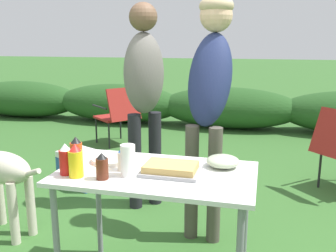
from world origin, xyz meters
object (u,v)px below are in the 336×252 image
bbq_sauce_bottle (102,167)px  paper_cup_stack (128,160)px  mixing_bowl (223,161)px  plate_stack (112,159)px  folding_table (156,184)px  ketchup_bottle (66,160)px  camp_chair_near_hedge (118,113)px  mayo_bottle (123,159)px  hot_sauce_bottle (77,151)px  standing_person_in_dark_puffer (210,82)px  food_tray (171,169)px  cooler_box (83,168)px  standing_person_in_navy_coat (144,87)px  mustard_bottle (76,161)px

bbq_sauce_bottle → paper_cup_stack: bearing=35.2°
mixing_bowl → plate_stack: bearing=-174.0°
folding_table → bbq_sauce_bottle: (-0.24, -0.18, 0.15)m
ketchup_bottle → camp_chair_near_hedge: bearing=107.0°
mayo_bottle → hot_sauce_bottle: hot_sauce_bottle is taller
standing_person_in_dark_puffer → hot_sauce_bottle: bearing=-123.9°
food_tray → bbq_sauce_bottle: bbq_sauce_bottle is taller
camp_chair_near_hedge → cooler_box: bearing=-133.3°
ketchup_bottle → bbq_sauce_bottle: bearing=-4.4°
hot_sauce_bottle → bbq_sauce_bottle: (0.24, -0.19, -0.01)m
food_tray → cooler_box: size_ratio=0.56×
mayo_bottle → standing_person_in_navy_coat: 1.19m
paper_cup_stack → hot_sauce_bottle: (-0.36, 0.10, -0.01)m
hot_sauce_bottle → camp_chair_near_hedge: hot_sauce_bottle is taller
food_tray → mayo_bottle: 0.27m
folding_table → hot_sauce_bottle: (-0.49, 0.00, 0.16)m
ketchup_bottle → camp_chair_near_hedge: (-0.94, 3.07, -0.36)m
camp_chair_near_hedge → cooler_box: 1.51m
plate_stack → mixing_bowl: 0.67m
standing_person_in_dark_puffer → standing_person_in_navy_coat: (-0.61, 0.33, -0.09)m
camp_chair_near_hedge → cooler_box: (0.19, -1.47, -0.30)m
mixing_bowl → mayo_bottle: (-0.54, -0.20, 0.03)m
folding_table → paper_cup_stack: size_ratio=6.37×
food_tray → folding_table: bearing=173.1°
food_tray → mayo_bottle: mayo_bottle is taller
food_tray → camp_chair_near_hedge: size_ratio=0.38×
mixing_bowl → mustard_bottle: bearing=-154.2°
cooler_box → food_tray: bearing=-22.7°
mixing_bowl → camp_chair_near_hedge: size_ratio=0.23×
standing_person_in_navy_coat → mixing_bowl: bearing=-93.2°
mustard_bottle → cooler_box: size_ratio=0.32×
folding_table → food_tray: food_tray is taller
ketchup_bottle → cooler_box: bearing=115.1°
paper_cup_stack → standing_person_in_navy_coat: size_ratio=0.10×
plate_stack → mayo_bottle: 0.19m
cooler_box → mayo_bottle: bearing=-29.4°
paper_cup_stack → mayo_bottle: (-0.06, 0.08, -0.02)m
cooler_box → standing_person_in_dark_puffer: bearing=0.2°
hot_sauce_bottle → bbq_sauce_bottle: 0.31m
food_tray → mayo_bottle: (-0.27, -0.01, 0.04)m
plate_stack → cooler_box: 1.71m
mustard_bottle → cooler_box: 1.93m
standing_person_in_dark_puffer → standing_person_in_navy_coat: size_ratio=1.00×
mixing_bowl → standing_person_in_dark_puffer: (-0.17, 0.61, 0.39)m
mixing_bowl → camp_chair_near_hedge: 3.26m
food_tray → mixing_bowl: 0.32m
food_tray → ketchup_bottle: 0.58m
paper_cup_stack → standing_person_in_navy_coat: (-0.30, 1.21, 0.25)m
plate_stack → standing_person_in_navy_coat: (-0.11, 1.00, 0.32)m
plate_stack → camp_chair_near_hedge: camp_chair_near_hedge is taller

